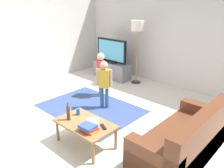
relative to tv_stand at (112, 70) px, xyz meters
name	(u,v)px	position (x,y,z in m)	size (l,w,h in m)	color
ground	(92,122)	(1.57, -2.30, -0.24)	(7.80, 7.80, 0.00)	beige
wall_back	(172,37)	(1.57, 0.70, 1.11)	(6.00, 0.12, 2.70)	silver
wall_left	(13,38)	(-1.43, -2.30, 1.11)	(0.12, 6.00, 2.70)	silver
area_rug	(90,108)	(1.09, -1.90, -0.24)	(2.20, 1.60, 0.01)	#33477A
tv_stand	(112,70)	(0.00, 0.00, 0.00)	(1.20, 0.44, 0.50)	slate
tv	(112,51)	(0.00, -0.02, 0.60)	(1.10, 0.28, 0.71)	black
couch	(186,142)	(3.45, -2.08, 0.05)	(0.80, 1.80, 0.86)	brown
floor_lamp	(138,29)	(0.82, 0.15, 1.30)	(0.36, 0.36, 1.78)	#262626
child_near_tv	(101,70)	(0.74, -1.21, 0.42)	(0.35, 0.21, 1.10)	gray
child_center	(104,80)	(1.30, -1.65, 0.41)	(0.33, 0.22, 1.08)	#33598C
coffee_table	(85,125)	(2.06, -2.87, 0.13)	(1.00, 0.60, 0.42)	olive
book_stack	(89,128)	(2.28, -2.99, 0.23)	(0.29, 0.25, 0.10)	orange
bottle	(68,113)	(1.78, -2.99, 0.31)	(0.06, 0.06, 0.31)	#4C3319
tv_remote	(103,127)	(2.38, -2.77, 0.19)	(0.17, 0.05, 0.02)	black
soda_can	(78,112)	(1.76, -2.77, 0.24)	(0.07, 0.07, 0.12)	#2659B2
plate	(93,121)	(2.11, -2.75, 0.18)	(0.22, 0.22, 0.02)	white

